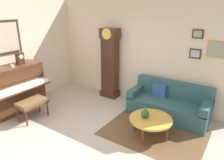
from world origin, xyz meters
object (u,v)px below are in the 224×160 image
(piano_bench, at_px, (32,103))
(couch, at_px, (169,104))
(green_jug, at_px, (145,114))
(piano, at_px, (15,89))
(grandfather_clock, at_px, (110,65))
(coffee_table, at_px, (151,120))
(mantel_clock, at_px, (20,58))
(teacup, at_px, (12,66))

(piano_bench, xyz_separation_m, couch, (2.66, 1.95, -0.09))
(couch, distance_m, green_jug, 1.10)
(piano, height_order, piano_bench, piano)
(grandfather_clock, bearing_deg, couch, -5.89)
(couch, bearing_deg, coffee_table, -90.96)
(coffee_table, xyz_separation_m, green_jug, (-0.12, -0.03, 0.12))
(piano_bench, distance_m, grandfather_clock, 2.35)
(piano_bench, xyz_separation_m, mantel_clock, (-0.74, 0.33, 0.95))
(piano_bench, bearing_deg, grandfather_clock, 70.04)
(mantel_clock, bearing_deg, coffee_table, 9.72)
(piano, distance_m, mantel_clock, 0.81)
(piano, distance_m, grandfather_clock, 2.62)
(piano_bench, xyz_separation_m, green_jug, (2.53, 0.87, 0.10))
(couch, xyz_separation_m, coffee_table, (-0.02, -1.05, 0.07))
(piano_bench, height_order, mantel_clock, mantel_clock)
(couch, bearing_deg, teacup, -150.29)
(grandfather_clock, distance_m, couch, 2.00)
(mantel_clock, relative_size, teacup, 3.28)
(green_jug, bearing_deg, piano_bench, -160.93)
(mantel_clock, bearing_deg, grandfather_clock, 50.17)
(coffee_table, bearing_deg, piano_bench, -161.10)
(grandfather_clock, relative_size, coffee_table, 2.31)
(couch, height_order, teacup, teacup)
(piano, bearing_deg, piano_bench, -4.01)
(couch, distance_m, mantel_clock, 3.92)
(piano, bearing_deg, grandfather_clock, 54.03)
(teacup, xyz_separation_m, green_jug, (3.21, 0.83, -0.71))
(grandfather_clock, distance_m, mantel_clock, 2.41)
(piano, xyz_separation_m, mantel_clock, (0.00, 0.27, 0.76))
(piano_bench, height_order, grandfather_clock, grandfather_clock)
(teacup, height_order, green_jug, teacup)
(piano_bench, distance_m, coffee_table, 2.80)
(grandfather_clock, bearing_deg, mantel_clock, -129.83)
(piano, xyz_separation_m, piano_bench, (0.74, -0.05, -0.19))
(piano, height_order, mantel_clock, mantel_clock)
(coffee_table, bearing_deg, piano, -165.85)
(mantel_clock, xyz_separation_m, teacup, (0.06, -0.28, -0.15))
(piano, xyz_separation_m, couch, (3.41, 1.90, -0.29))
(piano, height_order, couch, piano)
(mantel_clock, bearing_deg, piano_bench, -23.80)
(grandfather_clock, bearing_deg, teacup, -124.74)
(coffee_table, height_order, teacup, teacup)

